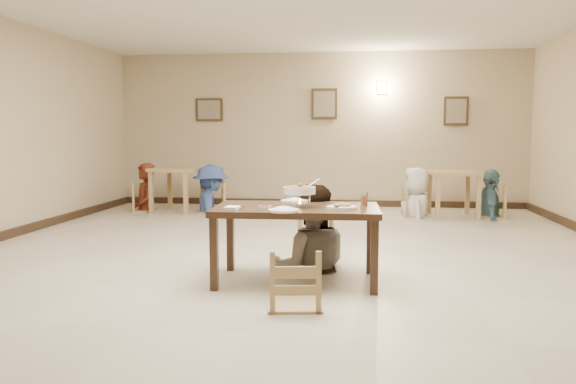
# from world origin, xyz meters

# --- Properties ---
(floor) EXTENTS (10.00, 10.00, 0.00)m
(floor) POSITION_xyz_m (0.00, 0.00, 0.00)
(floor) COLOR #BCB09B
(floor) RESTS_ON ground
(wall_back) EXTENTS (10.00, 0.00, 10.00)m
(wall_back) POSITION_xyz_m (0.00, 5.00, 1.50)
(wall_back) COLOR tan
(wall_back) RESTS_ON floor
(baseboard_back) EXTENTS (8.00, 0.06, 0.12)m
(baseboard_back) POSITION_xyz_m (0.00, 4.97, 0.06)
(baseboard_back) COLOR black
(baseboard_back) RESTS_ON floor
(picture_a) EXTENTS (0.55, 0.04, 0.45)m
(picture_a) POSITION_xyz_m (-2.20, 4.96, 1.90)
(picture_a) COLOR #362614
(picture_a) RESTS_ON wall_back
(picture_b) EXTENTS (0.50, 0.04, 0.60)m
(picture_b) POSITION_xyz_m (0.10, 4.96, 2.00)
(picture_b) COLOR #362614
(picture_b) RESTS_ON wall_back
(picture_c) EXTENTS (0.45, 0.04, 0.55)m
(picture_c) POSITION_xyz_m (2.60, 4.96, 1.85)
(picture_c) COLOR #362614
(picture_c) RESTS_ON wall_back
(wall_sconce) EXTENTS (0.16, 0.05, 0.22)m
(wall_sconce) POSITION_xyz_m (1.20, 4.96, 2.30)
(wall_sconce) COLOR #FFD88C
(wall_sconce) RESTS_ON wall_back
(main_table) EXTENTS (1.59, 0.93, 0.73)m
(main_table) POSITION_xyz_m (0.18, -0.77, 0.65)
(main_table) COLOR #362216
(main_table) RESTS_ON floor
(chair_far) EXTENTS (0.45, 0.45, 0.95)m
(chair_far) POSITION_xyz_m (0.24, -0.11, 0.48)
(chair_far) COLOR tan
(chair_far) RESTS_ON floor
(chair_near) EXTENTS (0.44, 0.44, 0.94)m
(chair_near) POSITION_xyz_m (0.25, -1.56, 0.47)
(chair_near) COLOR tan
(chair_near) RESTS_ON floor
(main_diner) EXTENTS (0.96, 0.80, 1.80)m
(main_diner) POSITION_xyz_m (0.27, -0.22, 0.90)
(main_diner) COLOR gray
(main_diner) RESTS_ON floor
(curry_warmer) EXTENTS (0.34, 0.30, 0.27)m
(curry_warmer) POSITION_xyz_m (0.21, -0.82, 0.89)
(curry_warmer) COLOR silver
(curry_warmer) RESTS_ON main_table
(rice_plate_far) EXTENTS (0.28, 0.28, 0.06)m
(rice_plate_far) POSITION_xyz_m (0.12, -0.43, 0.75)
(rice_plate_far) COLOR white
(rice_plate_far) RESTS_ON main_table
(rice_plate_near) EXTENTS (0.28, 0.28, 0.06)m
(rice_plate_near) POSITION_xyz_m (0.10, -1.13, 0.75)
(rice_plate_near) COLOR white
(rice_plate_near) RESTS_ON main_table
(fried_plate) EXTENTS (0.28, 0.28, 0.06)m
(fried_plate) POSITION_xyz_m (0.61, -0.89, 0.76)
(fried_plate) COLOR white
(fried_plate) RESTS_ON main_table
(chili_dish) EXTENTS (0.12, 0.12, 0.02)m
(chili_dish) POSITION_xyz_m (-0.11, -0.88, 0.75)
(chili_dish) COLOR white
(chili_dish) RESTS_ON main_table
(napkin_cutlery) EXTENTS (0.16, 0.24, 0.03)m
(napkin_cutlery) POSITION_xyz_m (-0.39, -1.05, 0.75)
(napkin_cutlery) COLOR white
(napkin_cutlery) RESTS_ON main_table
(drink_glass) EXTENTS (0.07, 0.07, 0.14)m
(drink_glass) POSITION_xyz_m (0.82, -0.64, 0.80)
(drink_glass) COLOR white
(drink_glass) RESTS_ON main_table
(bg_table_left) EXTENTS (0.93, 0.93, 0.81)m
(bg_table_left) POSITION_xyz_m (-2.50, 3.79, 0.67)
(bg_table_left) COLOR tan
(bg_table_left) RESTS_ON floor
(bg_table_right) EXTENTS (0.85, 0.85, 0.79)m
(bg_table_right) POSITION_xyz_m (2.39, 3.77, 0.65)
(bg_table_right) COLOR tan
(bg_table_right) RESTS_ON floor
(bg_chair_ll) EXTENTS (0.45, 0.45, 0.96)m
(bg_chair_ll) POSITION_xyz_m (-3.13, 3.81, 0.48)
(bg_chair_ll) COLOR tan
(bg_chair_ll) RESTS_ON floor
(bg_chair_lr) EXTENTS (0.49, 0.49, 1.05)m
(bg_chair_lr) POSITION_xyz_m (-1.87, 3.80, 0.52)
(bg_chair_lr) COLOR tan
(bg_chair_lr) RESTS_ON floor
(bg_chair_rl) EXTENTS (0.42, 0.42, 0.90)m
(bg_chair_rl) POSITION_xyz_m (1.77, 3.74, 0.45)
(bg_chair_rl) COLOR tan
(bg_chair_rl) RESTS_ON floor
(bg_chair_rr) EXTENTS (0.50, 0.50, 1.07)m
(bg_chair_rr) POSITION_xyz_m (3.02, 3.80, 0.53)
(bg_chair_rr) COLOR tan
(bg_chair_rr) RESTS_ON floor
(bg_diner_a) EXTENTS (0.70, 0.77, 1.77)m
(bg_diner_a) POSITION_xyz_m (-3.13, 3.81, 0.89)
(bg_diner_a) COLOR #562014
(bg_diner_a) RESTS_ON floor
(bg_diner_b) EXTENTS (1.05, 1.29, 1.74)m
(bg_diner_b) POSITION_xyz_m (-1.87, 3.80, 0.87)
(bg_diner_b) COLOR #37528E
(bg_diner_b) RESTS_ON floor
(bg_diner_c) EXTENTS (0.57, 0.85, 1.70)m
(bg_diner_c) POSITION_xyz_m (1.77, 3.74, 0.85)
(bg_diner_c) COLOR silver
(bg_diner_c) RESTS_ON floor
(bg_diner_d) EXTENTS (0.50, 1.01, 1.65)m
(bg_diner_d) POSITION_xyz_m (3.02, 3.80, 0.83)
(bg_diner_d) COLOR slate
(bg_diner_d) RESTS_ON floor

